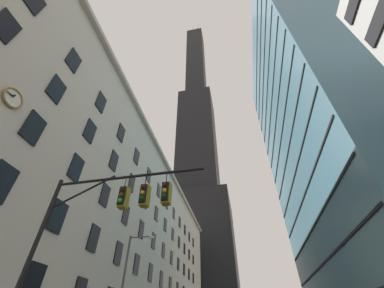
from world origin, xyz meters
TOP-DOWN VIEW (x-y plane):
  - station_building at (-18.88, 31.59)m, footprint 16.42×75.18m
  - dark_skyscraper at (-15.08, 91.74)m, footprint 28.23×28.23m
  - glass_office_midrise at (18.50, 26.23)m, footprint 15.11×33.83m
  - traffic_signal_mast at (-3.78, 3.19)m, footprint 7.88×0.63m
  - street_lamppost at (-7.42, 13.65)m, footprint 2.37×0.32m

SIDE VIEW (x-z plane):
  - street_lamppost at x=-7.42m, z-range 0.89..9.12m
  - traffic_signal_mast at x=-3.78m, z-range 1.98..9.74m
  - station_building at x=-18.88m, z-range -0.02..28.44m
  - glass_office_midrise at x=18.50m, z-range 0.00..58.42m
  - dark_skyscraper at x=-15.08m, z-range -45.17..184.38m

